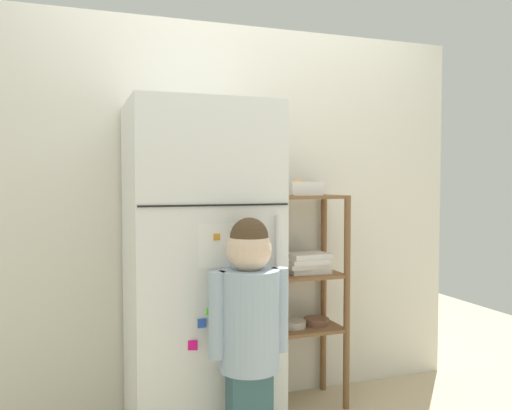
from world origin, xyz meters
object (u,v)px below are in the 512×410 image
Objects in this scene: pantry_shelf_unit at (305,282)px; refrigerator at (200,270)px; child_standing at (249,319)px; fruit_bin at (302,189)px.

refrigerator is at bearing -167.34° from pantry_shelf_unit.
refrigerator reaches higher than child_standing.
pantry_shelf_unit is at bearing 12.66° from refrigerator.
fruit_bin is at bearing 14.05° from refrigerator.
child_standing is 5.82× the size of fruit_bin.
child_standing is 0.94× the size of pantry_shelf_unit.
fruit_bin is (0.62, 0.16, 0.40)m from refrigerator.
refrigerator is 0.76m from fruit_bin.
child_standing is (0.11, -0.42, -0.15)m from refrigerator.
pantry_shelf_unit reaches higher than child_standing.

